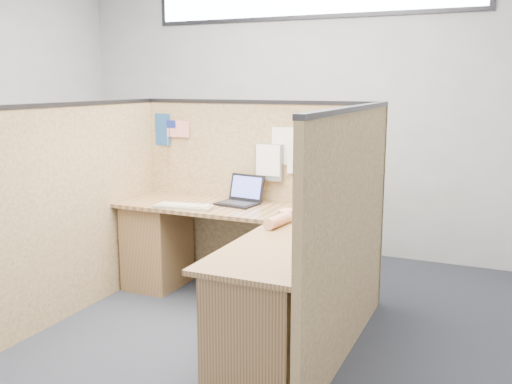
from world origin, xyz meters
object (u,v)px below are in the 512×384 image
at_px(keyboard, 184,206).
at_px(mouse, 287,216).
at_px(laptop, 240,197).
at_px(l_desk, 239,268).

relative_size(keyboard, mouse, 3.99).
bearing_deg(laptop, keyboard, -125.98).
xyz_separation_m(laptop, mouse, (0.52, -0.33, -0.03)).
height_order(l_desk, mouse, mouse).
distance_m(laptop, keyboard, 0.46).
height_order(l_desk, laptop, laptop).
relative_size(l_desk, laptop, 5.92).
bearing_deg(l_desk, laptop, 114.31).
xyz_separation_m(l_desk, keyboard, (-0.55, 0.19, 0.35)).
height_order(laptop, mouse, laptop).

